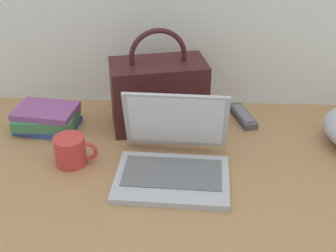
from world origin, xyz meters
The scene contains 6 objects.
desk centered at (0.00, 0.00, 0.01)m, with size 1.60×0.76×0.03m.
laptop centered at (0.03, -0.05, 0.08)m, with size 0.32×0.29×0.21m.
coffee_mug centered at (-0.26, -0.02, 0.07)m, with size 0.13×0.09×0.09m.
remote_control_near centered at (0.26, 0.26, 0.04)m, with size 0.09×0.17×0.02m.
handbag centered at (-0.03, 0.22, 0.15)m, with size 0.33×0.22×0.33m.
book_stack centered at (-0.39, 0.17, 0.07)m, with size 0.21×0.17×0.07m.
Camera 1 is at (0.06, -1.05, 0.78)m, focal length 46.94 mm.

